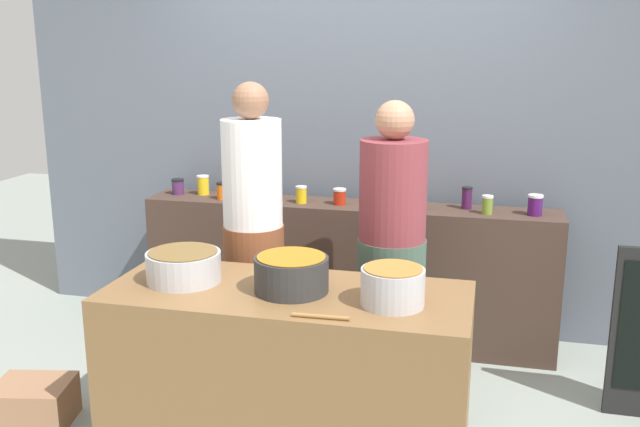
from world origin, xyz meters
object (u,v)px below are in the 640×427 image
object	(u,v)px
preserve_jar_8	(467,198)
wooden_spoon	(321,317)
preserve_jar_2	(222,191)
preserve_jar_6	(397,200)
preserve_jar_0	(178,187)
bread_crate	(34,403)
preserve_jar_1	(203,185)
preserve_jar_4	(301,195)
preserve_jar_10	(535,205)
cooking_pot_right	(393,287)
preserve_jar_9	(487,205)
preserve_jar_5	(340,196)
cooking_pot_center	(291,274)
cook_in_cap	(391,265)
cook_with_tongs	(254,253)
preserve_jar_3	(261,187)
cooking_pot_left	(184,266)
preserve_jar_7	(419,198)

from	to	relation	value
preserve_jar_8	wooden_spoon	size ratio (longest dim) A/B	0.57
preserve_jar_2	preserve_jar_6	bearing A→B (deg)	-0.72
preserve_jar_0	bread_crate	xyz separation A→B (m)	(-0.17, -1.49, -0.87)
preserve_jar_0	preserve_jar_1	xyz separation A→B (m)	(0.17, 0.03, 0.01)
preserve_jar_4	preserve_jar_10	distance (m)	1.46
preserve_jar_6	cooking_pot_right	bearing A→B (deg)	-83.06
bread_crate	preserve_jar_6	bearing A→B (deg)	39.43
preserve_jar_9	cooking_pot_right	xyz separation A→B (m)	(-0.38, -1.41, -0.07)
preserve_jar_2	bread_crate	distance (m)	1.75
preserve_jar_4	preserve_jar_9	distance (m)	1.18
preserve_jar_5	preserve_jar_10	distance (m)	1.21
preserve_jar_9	preserve_jar_5	bearing A→B (deg)	177.78
preserve_jar_10	cooking_pot_center	distance (m)	1.79
cooking_pot_center	cook_in_cap	bearing A→B (deg)	64.89
cook_in_cap	preserve_jar_2	bearing A→B (deg)	154.44
wooden_spoon	cook_with_tongs	distance (m)	1.12
preserve_jar_5	cooking_pot_center	world-z (taller)	preserve_jar_5
preserve_jar_9	wooden_spoon	world-z (taller)	preserve_jar_9
preserve_jar_8	preserve_jar_6	bearing A→B (deg)	-163.84
preserve_jar_3	cook_with_tongs	xyz separation A→B (m)	(0.23, -0.83, -0.21)
preserve_jar_5	cook_with_tongs	xyz separation A→B (m)	(-0.33, -0.74, -0.19)
cooking_pot_right	preserve_jar_4	bearing A→B (deg)	119.40
preserve_jar_9	cook_in_cap	distance (m)	0.81
preserve_jar_2	wooden_spoon	distance (m)	1.97
cook_with_tongs	preserve_jar_0	bearing A→B (deg)	136.28
cooking_pot_left	preserve_jar_9	bearing A→B (deg)	43.56
preserve_jar_1	preserve_jar_2	world-z (taller)	preserve_jar_1
preserve_jar_10	cooking_pot_right	bearing A→B (deg)	-114.61
preserve_jar_10	bread_crate	xyz separation A→B (m)	(-2.53, -1.45, -0.89)
preserve_jar_10	wooden_spoon	distance (m)	1.92
preserve_jar_0	cook_with_tongs	xyz separation A→B (m)	(0.82, -0.78, -0.19)
cooking_pot_left	bread_crate	distance (m)	1.17
preserve_jar_1	preserve_jar_7	size ratio (longest dim) A/B	0.91
preserve_jar_10	cooking_pot_left	world-z (taller)	preserve_jar_10
preserve_jar_10	cooking_pot_left	distance (m)	2.17
preserve_jar_1	preserve_jar_3	size ratio (longest dim) A/B	0.93
preserve_jar_5	preserve_jar_6	distance (m)	0.38
preserve_jar_8	cooking_pot_left	distance (m)	1.93
preserve_jar_10	preserve_jar_3	bearing A→B (deg)	177.00
cook_in_cap	preserve_jar_6	bearing A→B (deg)	94.90
preserve_jar_0	preserve_jar_6	world-z (taller)	preserve_jar_6
preserve_jar_5	preserve_jar_7	xyz separation A→B (m)	(0.51, -0.03, 0.02)
preserve_jar_1	preserve_jar_9	distance (m)	1.91
preserve_jar_6	preserve_jar_10	bearing A→B (deg)	3.12
cooking_pot_center	cook_with_tongs	distance (m)	0.77
preserve_jar_6	cooking_pot_right	size ratio (longest dim) A/B	0.42
preserve_jar_2	preserve_jar_9	xyz separation A→B (m)	(1.73, -0.00, 0.00)
preserve_jar_0	cooking_pot_center	size ratio (longest dim) A/B	0.31
preserve_jar_2	bread_crate	xyz separation A→B (m)	(-0.53, -1.42, -0.88)
preserve_jar_4	preserve_jar_6	world-z (taller)	preserve_jar_6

